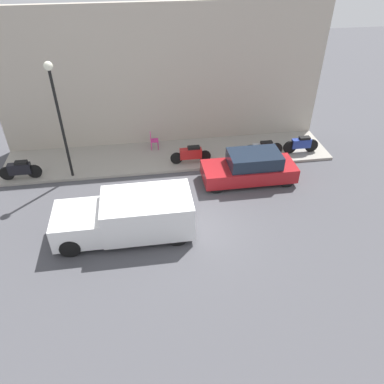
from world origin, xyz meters
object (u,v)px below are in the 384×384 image
(parked_car, at_px, (250,168))
(cafe_chair, at_px, (153,140))
(scooter_silver, at_px, (263,148))
(motorcycle_blue, at_px, (301,144))
(motorcycle_black, at_px, (20,170))
(streetlamp, at_px, (57,104))
(delivery_van, at_px, (126,216))
(motorcycle_red, at_px, (191,154))

(parked_car, height_order, cafe_chair, parked_car)
(scooter_silver, height_order, motorcycle_blue, motorcycle_blue)
(motorcycle_black, bearing_deg, streetlamp, -91.76)
(streetlamp, bearing_deg, motorcycle_black, 88.24)
(delivery_van, xyz_separation_m, motorcycle_black, (4.27, 4.71, -0.23))
(streetlamp, distance_m, cafe_chair, 5.23)
(delivery_van, relative_size, motorcycle_blue, 2.79)
(scooter_silver, height_order, motorcycle_black, motorcycle_black)
(scooter_silver, distance_m, cafe_chair, 5.55)
(motorcycle_red, height_order, cafe_chair, cafe_chair)
(motorcycle_blue, xyz_separation_m, cafe_chair, (1.49, 7.30, 0.05))
(delivery_van, height_order, motorcycle_black, delivery_van)
(motorcycle_red, bearing_deg, motorcycle_blue, -88.53)
(motorcycle_red, xyz_separation_m, streetlamp, (-0.31, 5.56, 3.02))
(motorcycle_blue, bearing_deg, streetlamp, 92.33)
(parked_car, relative_size, delivery_van, 0.82)
(motorcycle_black, distance_m, motorcycle_blue, 13.37)
(parked_car, xyz_separation_m, motorcycle_blue, (1.89, -3.17, -0.08))
(delivery_van, xyz_separation_m, motorcycle_blue, (4.66, -8.66, -0.24))
(parked_car, bearing_deg, motorcycle_black, 81.62)
(motorcycle_black, xyz_separation_m, motorcycle_blue, (0.39, -13.37, -0.01))
(streetlamp, xyz_separation_m, cafe_chair, (1.94, -3.85, -2.96))
(motorcycle_black, bearing_deg, delivery_van, -132.22)
(parked_car, bearing_deg, streetlamp, 79.81)
(motorcycle_red, bearing_deg, scooter_silver, -88.50)
(streetlamp, bearing_deg, delivery_van, -149.39)
(scooter_silver, distance_m, streetlamp, 9.68)
(motorcycle_red, distance_m, streetlamp, 6.33)
(motorcycle_black, bearing_deg, parked_car, -98.38)
(scooter_silver, relative_size, cafe_chair, 2.23)
(motorcycle_blue, height_order, cafe_chair, cafe_chair)
(motorcycle_black, xyz_separation_m, streetlamp, (-0.07, -2.22, 3.00))
(scooter_silver, relative_size, motorcycle_black, 1.08)
(parked_car, distance_m, motorcycle_blue, 3.69)
(delivery_van, relative_size, streetlamp, 0.97)
(parked_car, height_order, motorcycle_red, parked_car)
(delivery_van, relative_size, cafe_chair, 5.64)
(delivery_van, distance_m, streetlamp, 5.62)
(motorcycle_blue, bearing_deg, parked_car, 120.82)
(motorcycle_blue, bearing_deg, motorcycle_red, 91.47)
(delivery_van, xyz_separation_m, scooter_silver, (4.61, -6.69, -0.27))
(parked_car, relative_size, motorcycle_red, 2.12)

